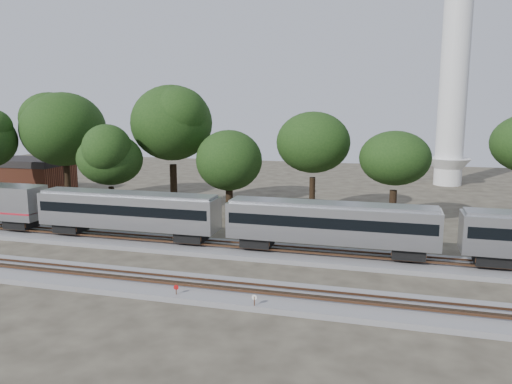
% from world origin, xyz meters
% --- Properties ---
extents(ground, '(160.00, 160.00, 0.00)m').
position_xyz_m(ground, '(0.00, 0.00, 0.00)').
color(ground, '#383328').
rests_on(ground, ground).
extents(track_far, '(160.00, 5.00, 0.73)m').
position_xyz_m(track_far, '(0.00, 6.00, 0.21)').
color(track_far, slate).
rests_on(track_far, ground).
extents(track_near, '(160.00, 5.00, 0.73)m').
position_xyz_m(track_near, '(0.00, -4.00, 0.21)').
color(track_near, slate).
rests_on(track_near, ground).
extents(train, '(111.49, 3.18, 4.70)m').
position_xyz_m(train, '(20.75, 6.00, 3.26)').
color(train, '#A9ACB0').
rests_on(train, ground).
extents(switch_stand_red, '(0.34, 0.09, 1.07)m').
position_xyz_m(switch_stand_red, '(2.18, -5.90, 0.68)').
color(switch_stand_red, '#512D19').
rests_on(switch_stand_red, ground).
extents(switch_stand_white, '(0.36, 0.07, 1.13)m').
position_xyz_m(switch_stand_white, '(7.80, -6.32, 0.72)').
color(switch_stand_white, '#512D19').
rests_on(switch_stand_white, ground).
extents(switch_lever, '(0.53, 0.36, 0.30)m').
position_xyz_m(switch_lever, '(4.78, -5.67, 0.15)').
color(switch_lever, '#512D19').
rests_on(switch_lever, ground).
extents(brick_building, '(10.99, 7.80, 5.26)m').
position_xyz_m(brick_building, '(-36.20, 26.65, 2.65)').
color(brick_building, brown).
rests_on(brick_building, ground).
extents(tree_1, '(10.18, 10.18, 14.35)m').
position_xyz_m(tree_1, '(-25.18, 20.28, 10.00)').
color(tree_1, black).
rests_on(tree_1, ground).
extents(tree_2, '(7.06, 7.06, 9.95)m').
position_xyz_m(tree_2, '(-15.49, 15.06, 6.92)').
color(tree_2, black).
rests_on(tree_2, ground).
extents(tree_3, '(11.12, 11.12, 15.67)m').
position_xyz_m(tree_3, '(-10.18, 20.60, 10.93)').
color(tree_3, black).
rests_on(tree_3, ground).
extents(tree_4, '(7.04, 7.04, 9.93)m').
position_xyz_m(tree_4, '(-1.95, 17.72, 6.91)').
color(tree_4, black).
rests_on(tree_4, ground).
extents(tree_5, '(8.97, 8.97, 12.64)m').
position_xyz_m(tree_5, '(6.89, 21.94, 8.81)').
color(tree_5, black).
rests_on(tree_5, ground).
extents(tree_6, '(7.62, 7.62, 10.74)m').
position_xyz_m(tree_6, '(16.07, 19.55, 7.47)').
color(tree_6, black).
rests_on(tree_6, ground).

